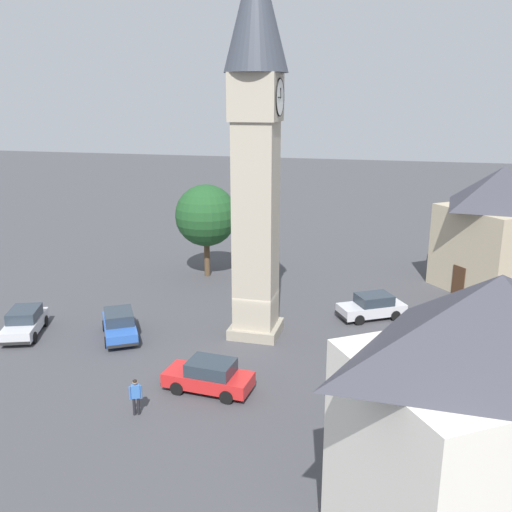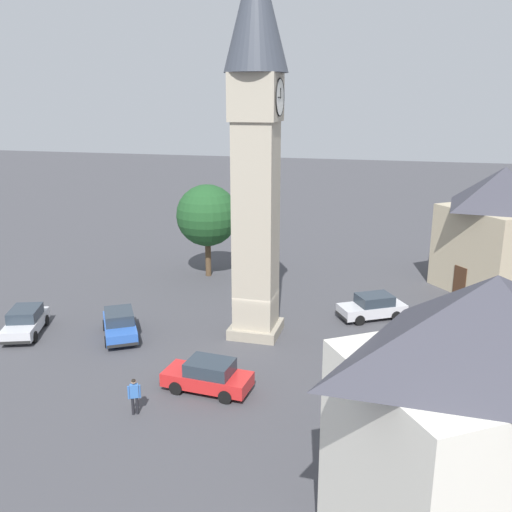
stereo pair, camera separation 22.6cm
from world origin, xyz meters
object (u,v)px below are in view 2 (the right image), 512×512
(car_red_corner, at_px, (406,404))
(car_black_far, at_px, (25,321))
(car_white_side, at_px, (208,376))
(tree, at_px, (207,216))
(building_corner_back, at_px, (499,229))
(clock_tower, at_px, (256,116))
(pedestrian, at_px, (134,393))
(car_blue_kerb, at_px, (120,324))
(building_terrace_right, at_px, (479,431))
(car_silver_kerb, at_px, (372,307))
(road_sign, at_px, (329,376))

(car_red_corner, height_order, car_black_far, same)
(car_white_side, bearing_deg, tree, -160.56)
(building_corner_back, bearing_deg, clock_tower, -50.37)
(car_black_far, xyz_separation_m, building_corner_back, (-15.36, 27.33, 3.73))
(pedestrian, relative_size, building_corner_back, 0.18)
(car_white_side, xyz_separation_m, car_black_far, (-3.54, -12.47, 0.00))
(car_red_corner, distance_m, building_corner_back, 20.34)
(clock_tower, height_order, car_blue_kerb, clock_tower)
(tree, bearing_deg, building_terrace_right, 33.85)
(car_silver_kerb, xyz_separation_m, car_black_far, (7.60, -19.35, 0.00))
(clock_tower, relative_size, car_silver_kerb, 4.78)
(car_silver_kerb, xyz_separation_m, building_terrace_right, (19.03, 3.77, 3.81))
(car_red_corner, distance_m, pedestrian, 11.61)
(car_white_side, height_order, building_terrace_right, building_terrace_right)
(tree, bearing_deg, car_silver_kerb, 66.03)
(car_black_far, bearing_deg, building_corner_back, 119.34)
(car_white_side, relative_size, car_black_far, 0.95)
(car_black_far, height_order, tree, tree)
(car_silver_kerb, height_order, car_red_corner, same)
(car_red_corner, distance_m, road_sign, 3.47)
(building_terrace_right, bearing_deg, car_silver_kerb, -168.79)
(car_white_side, height_order, car_black_far, same)
(pedestrian, bearing_deg, car_blue_kerb, -147.78)
(clock_tower, xyz_separation_m, building_corner_back, (-11.92, 14.39, -7.84))
(car_blue_kerb, bearing_deg, car_red_corner, 73.34)
(car_black_far, height_order, pedestrian, pedestrian)
(car_silver_kerb, bearing_deg, building_terrace_right, 11.21)
(building_corner_back, bearing_deg, car_silver_kerb, -45.84)
(car_silver_kerb, distance_m, tree, 14.58)
(tree, relative_size, road_sign, 2.53)
(car_red_corner, xyz_separation_m, building_corner_back, (-19.10, 5.91, 3.73))
(car_blue_kerb, distance_m, building_corner_back, 26.39)
(car_silver_kerb, bearing_deg, car_white_side, -31.67)
(car_blue_kerb, bearing_deg, building_terrace_right, 54.75)
(clock_tower, height_order, car_red_corner, clock_tower)
(building_corner_back, bearing_deg, tree, -84.34)
(car_blue_kerb, relative_size, tree, 0.62)
(pedestrian, xyz_separation_m, road_sign, (-1.99, 8.10, 0.89))
(tree, xyz_separation_m, building_terrace_right, (24.73, 16.59, -0.17))
(car_blue_kerb, distance_m, car_black_far, 5.58)
(road_sign, bearing_deg, car_silver_kerb, 174.48)
(car_silver_kerb, height_order, building_corner_back, building_corner_back)
(car_silver_kerb, bearing_deg, tree, -113.97)
(car_white_side, relative_size, building_corner_back, 0.45)
(pedestrian, xyz_separation_m, tree, (-19.59, -3.57, 3.73))
(building_terrace_right, distance_m, road_sign, 9.07)
(clock_tower, bearing_deg, car_white_side, -3.89)
(car_red_corner, bearing_deg, building_terrace_right, 12.39)
(car_black_far, bearing_deg, car_red_corner, 80.10)
(car_white_side, xyz_separation_m, building_corner_back, (-18.90, 14.86, 3.73))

